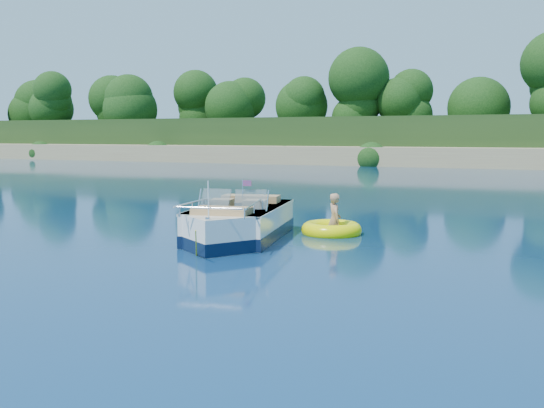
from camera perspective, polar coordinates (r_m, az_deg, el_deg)
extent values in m
plane|color=#091F41|center=(13.39, 2.36, -4.13)|extent=(160.00, 160.00, 0.00)
cube|color=#9C7D5A|center=(50.54, 18.14, 3.98)|extent=(170.00, 8.00, 2.00)
cube|color=#1C3515|center=(77.44, 20.06, 5.06)|extent=(170.00, 56.00, 6.00)
cylinder|color=#322210|center=(72.88, -19.68, 6.50)|extent=(0.44, 0.44, 2.80)
sphere|color=black|center=(72.95, -19.76, 8.59)|extent=(4.62, 4.62, 4.62)
cylinder|color=#322210|center=(57.47, 0.18, 7.17)|extent=(0.44, 0.44, 3.20)
sphere|color=black|center=(57.58, 0.18, 10.20)|extent=(5.28, 5.28, 5.28)
cylinder|color=#322210|center=(54.49, 18.64, 7.07)|extent=(0.44, 0.44, 3.60)
sphere|color=black|center=(54.65, 18.78, 10.66)|extent=(5.94, 5.94, 5.94)
cube|color=white|center=(14.64, -2.93, -2.09)|extent=(2.45, 3.78, 0.97)
cube|color=white|center=(13.08, -4.95, -3.15)|extent=(1.82, 1.82, 0.97)
cube|color=black|center=(14.66, -2.92, -2.61)|extent=(2.48, 3.82, 0.28)
cube|color=black|center=(13.10, -4.94, -3.73)|extent=(1.86, 1.86, 0.28)
cube|color=tan|center=(14.87, -2.64, -0.90)|extent=(1.90, 2.68, 0.09)
cube|color=white|center=(14.58, -2.94, -0.31)|extent=(2.48, 3.78, 0.06)
cube|color=black|center=(16.47, -1.08, -0.98)|extent=(0.56, 0.41, 0.83)
cube|color=#8C9EA5|center=(14.06, -5.31, 0.51)|extent=(0.73, 0.27, 0.45)
cube|color=#8C9EA5|center=(13.82, -2.03, 0.43)|extent=(0.76, 0.46, 0.45)
cube|color=tan|center=(14.48, -4.78, -0.26)|extent=(0.59, 0.59, 0.37)
cube|color=tan|center=(14.24, -1.59, -0.36)|extent=(0.59, 0.59, 0.37)
cube|color=tan|center=(15.46, -1.99, 0.19)|extent=(1.51, 0.76, 0.35)
cube|color=tan|center=(13.17, -4.73, -1.02)|extent=(1.33, 0.90, 0.31)
cylinder|color=white|center=(12.29, -6.01, 0.36)|extent=(0.03, 0.03, 0.79)
cube|color=red|center=(13.80, -2.37, 1.97)|extent=(0.20, 0.05, 0.13)
cube|color=silver|center=(12.30, -6.06, -1.36)|extent=(0.10, 0.07, 0.05)
cylinder|color=yellow|center=(12.12, -7.16, -3.76)|extent=(0.52, 0.87, 0.71)
torus|color=#FFFB00|center=(15.29, 5.62, -2.44)|extent=(1.91, 1.91, 0.40)
torus|color=red|center=(15.28, 5.62, -2.37)|extent=(1.57, 1.57, 0.13)
imported|color=tan|center=(15.36, 5.86, -2.78)|extent=(0.70, 0.81, 1.47)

